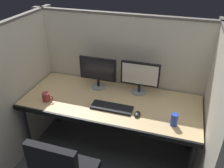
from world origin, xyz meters
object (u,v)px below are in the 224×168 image
Objects in this scene: desk at (110,105)px; monitor_right at (140,76)px; computer_mouse at (137,114)px; soda_can at (174,120)px; monitor_left at (98,71)px; keyboard_main at (112,107)px; coffee_mug at (46,97)px.

monitor_right reaches higher than desk.
computer_mouse is (0.07, -0.43, -0.20)m from monitor_right.
desk is 0.72m from soda_can.
soda_can is (0.43, -0.46, -0.15)m from monitor_right.
soda_can is at bearing -15.91° from desk.
soda_can is at bearing -47.37° from monitor_right.
computer_mouse is (0.56, -0.40, -0.20)m from monitor_left.
desk is 4.42× the size of monitor_left.
computer_mouse is at bearing -7.81° from keyboard_main.
monitor_left is at bearing 144.32° from computer_mouse.
keyboard_main reaches higher than desk.
monitor_left is at bearing 45.62° from coffee_mug.
monitor_right reaches higher than computer_mouse.
monitor_right is 0.48m from computer_mouse.
coffee_mug reaches higher than computer_mouse.
monitor_right reaches higher than soda_can.
keyboard_main is at bearing -65.17° from desk.
monitor_right is at bearing 132.63° from soda_can.
monitor_left is 3.41× the size of coffee_mug.
desk is 0.43m from monitor_left.
desk is 4.42× the size of keyboard_main.
computer_mouse is at bearing 173.90° from soda_can.
soda_can is (0.63, -0.08, 0.05)m from keyboard_main.
soda_can is (1.34, 0.00, 0.01)m from coffee_mug.
desk is 15.08× the size of coffee_mug.
keyboard_main is 0.72m from coffee_mug.
desk is 19.79× the size of computer_mouse.
monitor_left reaches higher than desk.
coffee_mug is at bearing -134.38° from monitor_left.
desk is at bearing -47.06° from monitor_left.
computer_mouse is (0.28, -0.04, 0.01)m from keyboard_main.
monitor_right reaches higher than keyboard_main.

